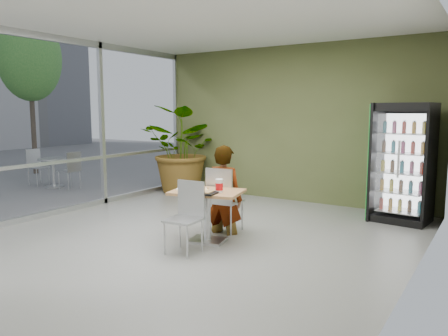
{
  "coord_description": "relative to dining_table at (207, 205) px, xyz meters",
  "views": [
    {
      "loc": [
        3.77,
        -4.88,
        1.89
      ],
      "look_at": [
        0.17,
        0.74,
        1.0
      ],
      "focal_mm": 35.0,
      "sensor_mm": 36.0,
      "label": 1
    }
  ],
  "objects": [
    {
      "name": "beverage_fridge",
      "position": [
        2.1,
        2.74,
        0.47
      ],
      "size": [
        0.98,
        0.79,
        2.01
      ],
      "rotation": [
        0.0,
        0.0,
        -0.1
      ],
      "color": "black",
      "rests_on": "ground"
    },
    {
      "name": "potted_plant",
      "position": [
        -2.61,
        2.85,
        0.46
      ],
      "size": [
        1.95,
        1.74,
        1.99
      ],
      "primitive_type": "imported",
      "rotation": [
        0.0,
        0.0,
        -0.11
      ],
      "color": "#2A6A2B",
      "rests_on": "ground"
    },
    {
      "name": "pizza_plate",
      "position": [
        -0.09,
        0.01,
        0.23
      ],
      "size": [
        0.3,
        0.29,
        0.03
      ],
      "color": "white",
      "rests_on": "dining_table"
    },
    {
      "name": "chair_near",
      "position": [
        0.01,
        -0.48,
        0.02
      ],
      "size": [
        0.45,
        0.45,
        0.95
      ],
      "rotation": [
        0.0,
        0.0,
        0.07
      ],
      "color": "#B3B5B8",
      "rests_on": "ground"
    },
    {
      "name": "storefront_frame",
      "position": [
        -3.27,
        -0.14,
        1.06
      ],
      "size": [
        0.1,
        7.0,
        3.2
      ],
      "primitive_type": null,
      "color": "#B3B5B8",
      "rests_on": "ground"
    },
    {
      "name": "room_envelope",
      "position": [
        -0.27,
        -0.14,
        1.06
      ],
      "size": [
        6.0,
        7.0,
        3.2
      ],
      "primitive_type": null,
      "color": "beige",
      "rests_on": "ground"
    },
    {
      "name": "ground",
      "position": [
        -0.27,
        -0.14,
        -0.54
      ],
      "size": [
        7.0,
        7.0,
        0.0
      ],
      "primitive_type": "plane",
      "color": "slate",
      "rests_on": "ground"
    },
    {
      "name": "dining_table",
      "position": [
        0.0,
        0.0,
        0.0
      ],
      "size": [
        1.11,
        0.9,
        0.75
      ],
      "rotation": [
        0.0,
        0.0,
        0.24
      ],
      "color": "#AC7B4A",
      "rests_on": "ground"
    },
    {
      "name": "napkin_stack",
      "position": [
        -0.35,
        -0.13,
        0.22
      ],
      "size": [
        0.2,
        0.2,
        0.02
      ],
      "primitive_type": "cube",
      "rotation": [
        0.0,
        0.0,
        0.53
      ],
      "color": "white",
      "rests_on": "dining_table"
    },
    {
      "name": "soda_cup",
      "position": [
        0.22,
        -0.03,
        0.31
      ],
      "size": [
        0.11,
        0.11,
        0.19
      ],
      "color": "white",
      "rests_on": "dining_table"
    },
    {
      "name": "chair_far",
      "position": [
        -0.06,
        0.49,
        0.06
      ],
      "size": [
        0.48,
        0.49,
        1.02
      ],
      "rotation": [
        0.0,
        0.0,
        3.21
      ],
      "color": "#B3B5B8",
      "rests_on": "ground"
    },
    {
      "name": "cafeteria_tray",
      "position": [
        0.07,
        -0.22,
        0.23
      ],
      "size": [
        0.43,
        0.35,
        0.02
      ],
      "primitive_type": "cube",
      "rotation": [
        0.0,
        0.0,
        0.17
      ],
      "color": "black",
      "rests_on": "dining_table"
    },
    {
      "name": "seated_woman",
      "position": [
        -0.06,
        0.54,
        -0.0
      ],
      "size": [
        0.64,
        0.44,
        1.66
      ],
      "primitive_type": "imported",
      "rotation": [
        0.0,
        0.0,
        3.21
      ],
      "color": "black",
      "rests_on": "ground"
    }
  ]
}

